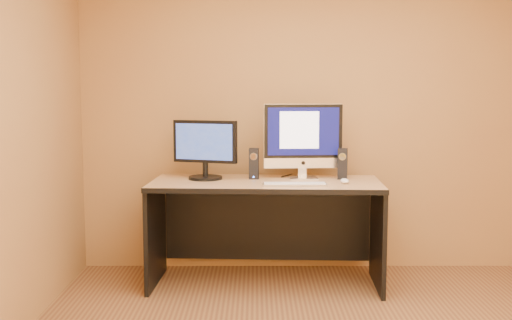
% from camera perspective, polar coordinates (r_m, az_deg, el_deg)
% --- Properties ---
extents(walls, '(4.00, 4.00, 2.60)m').
position_cam_1_polar(walls, '(3.51, 8.45, 2.17)').
color(walls, olive).
rests_on(walls, ground).
extents(desk, '(1.82, 0.87, 0.83)m').
position_cam_1_polar(desk, '(5.07, 0.87, -6.54)').
color(desk, tan).
rests_on(desk, ground).
extents(imac, '(0.65, 0.28, 0.61)m').
position_cam_1_polar(imac, '(5.12, 4.25, 1.74)').
color(imac, silver).
rests_on(imac, desk).
extents(second_monitor, '(0.59, 0.42, 0.47)m').
position_cam_1_polar(second_monitor, '(5.10, -4.54, 0.90)').
color(second_monitor, black).
rests_on(second_monitor, desk).
extents(speaker_left, '(0.08, 0.09, 0.25)m').
position_cam_1_polar(speaker_left, '(5.12, -0.18, -0.32)').
color(speaker_left, black).
rests_on(speaker_left, desk).
extents(speaker_right, '(0.09, 0.09, 0.25)m').
position_cam_1_polar(speaker_right, '(5.15, 7.70, -0.33)').
color(speaker_right, black).
rests_on(speaker_right, desk).
extents(keyboard, '(0.48, 0.14, 0.02)m').
position_cam_1_polar(keyboard, '(4.80, 3.45, -2.15)').
color(keyboard, '#B3B2B7').
rests_on(keyboard, desk).
extents(mouse, '(0.07, 0.12, 0.04)m').
position_cam_1_polar(mouse, '(4.93, 7.89, -1.84)').
color(mouse, white).
rests_on(mouse, desk).
extents(cable_a, '(0.11, 0.23, 0.01)m').
position_cam_1_polar(cable_a, '(5.30, 4.43, -1.38)').
color(cable_a, black).
rests_on(cable_a, desk).
extents(cable_b, '(0.11, 0.18, 0.01)m').
position_cam_1_polar(cable_b, '(5.29, 2.76, -1.38)').
color(cable_b, black).
rests_on(cable_b, desk).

